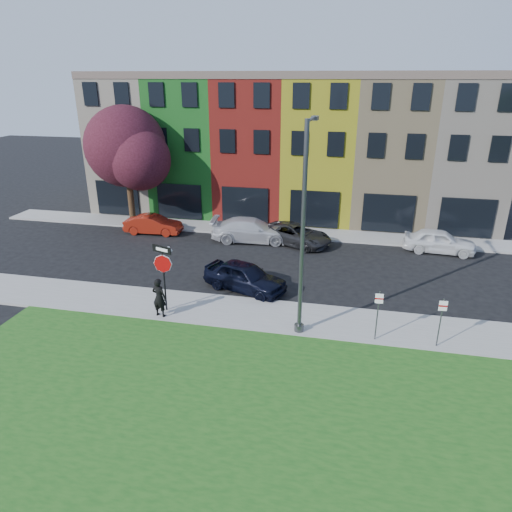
% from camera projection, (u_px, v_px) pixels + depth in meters
% --- Properties ---
extents(ground, '(120.00, 120.00, 0.00)m').
position_uv_depth(ground, '(274.00, 356.00, 17.81)').
color(ground, black).
rests_on(ground, ground).
extents(sidewalk_near, '(40.00, 3.00, 0.12)m').
position_uv_depth(sidewalk_near, '(330.00, 322.00, 20.13)').
color(sidewalk_near, gray).
rests_on(sidewalk_near, ground).
extents(sidewalk_far, '(40.00, 2.40, 0.12)m').
position_uv_depth(sidewalk_far, '(269.00, 231.00, 32.01)').
color(sidewalk_far, gray).
rests_on(sidewalk_far, ground).
extents(rowhouse_block, '(30.00, 10.12, 10.00)m').
position_uv_depth(rowhouse_block, '(290.00, 147.00, 35.72)').
color(rowhouse_block, beige).
rests_on(rowhouse_block, ground).
extents(stop_sign, '(1.00, 0.39, 3.16)m').
position_uv_depth(stop_sign, '(163.00, 265.00, 20.25)').
color(stop_sign, black).
rests_on(stop_sign, sidewalk_near).
extents(man, '(0.81, 0.66, 1.82)m').
position_uv_depth(man, '(159.00, 297.00, 20.24)').
color(man, black).
rests_on(man, sidewalk_near).
extents(sedan_near, '(4.60, 5.51, 1.49)m').
position_uv_depth(sedan_near, '(245.00, 277.00, 23.05)').
color(sedan_near, black).
rests_on(sedan_near, ground).
extents(parked_car_red, '(1.73, 4.06, 1.30)m').
position_uv_depth(parked_car_red, '(153.00, 224.00, 31.43)').
color(parked_car_red, maroon).
rests_on(parked_car_red, ground).
extents(parked_car_silver, '(3.23, 5.71, 1.53)m').
position_uv_depth(parked_car_silver, '(252.00, 230.00, 29.94)').
color(parked_car_silver, '#B7B7BC').
rests_on(parked_car_silver, ground).
extents(parked_car_dark, '(5.82, 6.46, 1.33)m').
position_uv_depth(parked_car_dark, '(295.00, 234.00, 29.44)').
color(parked_car_dark, black).
rests_on(parked_car_dark, ground).
extents(parked_car_white, '(2.48, 4.56, 1.45)m').
position_uv_depth(parked_car_white, '(439.00, 241.00, 28.05)').
color(parked_car_white, white).
rests_on(parked_car_white, ground).
extents(street_lamp, '(0.42, 2.58, 8.66)m').
position_uv_depth(street_lamp, '(304.00, 232.00, 17.92)').
color(street_lamp, '#45474A').
rests_on(street_lamp, sidewalk_near).
extents(parking_sign_a, '(0.32, 0.09, 2.17)m').
position_uv_depth(parking_sign_a, '(378.00, 310.00, 18.23)').
color(parking_sign_a, '#45474A').
rests_on(parking_sign_a, sidewalk_near).
extents(parking_sign_b, '(0.32, 0.09, 2.10)m').
position_uv_depth(parking_sign_b, '(441.00, 317.00, 17.78)').
color(parking_sign_b, '#45474A').
rests_on(parking_sign_b, sidewalk_near).
extents(tree_purple, '(6.73, 5.89, 8.30)m').
position_uv_depth(tree_purple, '(128.00, 149.00, 31.81)').
color(tree_purple, black).
rests_on(tree_purple, sidewalk_far).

